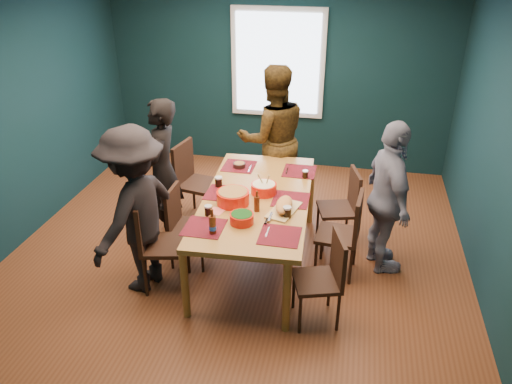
# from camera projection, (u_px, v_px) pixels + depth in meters

# --- Properties ---
(room) EXTENTS (5.01, 5.01, 2.71)m
(room) POSITION_uv_depth(u_px,v_px,m) (243.00, 127.00, 5.30)
(room) COLOR brown
(room) RESTS_ON ground
(dining_table) EXTENTS (1.18, 2.18, 0.81)m
(dining_table) POSITION_uv_depth(u_px,v_px,m) (257.00, 203.00, 5.13)
(dining_table) COLOR #A97C32
(dining_table) RESTS_ON floor
(chair_left_far) EXTENTS (0.52, 0.52, 0.99)m
(chair_left_far) POSITION_uv_depth(u_px,v_px,m) (192.00, 176.00, 6.08)
(chair_left_far) COLOR #321A10
(chair_left_far) RESTS_ON floor
(chair_left_mid) EXTENTS (0.40, 0.40, 0.87)m
(chair_left_mid) POSITION_uv_depth(u_px,v_px,m) (182.00, 220.00, 5.26)
(chair_left_mid) COLOR #321A10
(chair_left_mid) RESTS_ON floor
(chair_left_near) EXTENTS (0.52, 0.52, 0.97)m
(chair_left_near) POSITION_uv_depth(u_px,v_px,m) (155.00, 237.00, 4.86)
(chair_left_near) COLOR #321A10
(chair_left_near) RESTS_ON floor
(chair_right_far) EXTENTS (0.50, 0.50, 0.90)m
(chair_right_far) POSITION_uv_depth(u_px,v_px,m) (345.00, 202.00, 5.58)
(chair_right_far) COLOR #321A10
(chair_right_far) RESTS_ON floor
(chair_right_mid) EXTENTS (0.45, 0.45, 0.92)m
(chair_right_mid) POSITION_uv_depth(u_px,v_px,m) (347.00, 229.00, 5.05)
(chair_right_mid) COLOR #321A10
(chair_right_mid) RESTS_ON floor
(chair_right_near) EXTENTS (0.50, 0.50, 0.89)m
(chair_right_near) POSITION_uv_depth(u_px,v_px,m) (327.00, 273.00, 4.43)
(chair_right_near) COLOR #321A10
(chair_right_near) RESTS_ON floor
(person_far_left) EXTENTS (0.46, 0.65, 1.67)m
(person_far_left) POSITION_uv_depth(u_px,v_px,m) (163.00, 171.00, 5.58)
(person_far_left) COLOR black
(person_far_left) RESTS_ON floor
(person_back) EXTENTS (1.10, 1.00, 1.85)m
(person_back) POSITION_uv_depth(u_px,v_px,m) (273.00, 139.00, 6.21)
(person_back) COLOR black
(person_back) RESTS_ON floor
(person_right) EXTENTS (0.68, 1.04, 1.64)m
(person_right) POSITION_uv_depth(u_px,v_px,m) (388.00, 199.00, 5.03)
(person_right) COLOR silver
(person_right) RESTS_ON floor
(person_near_left) EXTENTS (0.91, 1.23, 1.70)m
(person_near_left) POSITION_uv_depth(u_px,v_px,m) (136.00, 211.00, 4.74)
(person_near_left) COLOR black
(person_near_left) RESTS_ON floor
(bowl_salad) EXTENTS (0.33, 0.33, 0.14)m
(bowl_salad) POSITION_uv_depth(u_px,v_px,m) (233.00, 197.00, 4.94)
(bowl_salad) COLOR red
(bowl_salad) RESTS_ON dining_table
(bowl_dumpling) EXTENTS (0.27, 0.27, 0.25)m
(bowl_dumpling) POSITION_uv_depth(u_px,v_px,m) (264.00, 188.00, 5.14)
(bowl_dumpling) COLOR red
(bowl_dumpling) RESTS_ON dining_table
(bowl_herbs) EXTENTS (0.23, 0.23, 0.10)m
(bowl_herbs) POSITION_uv_depth(u_px,v_px,m) (242.00, 218.00, 4.61)
(bowl_herbs) COLOR red
(bowl_herbs) RESTS_ON dining_table
(cutting_board) EXTENTS (0.32, 0.55, 0.12)m
(cutting_board) POSITION_uv_depth(u_px,v_px,m) (284.00, 206.00, 4.81)
(cutting_board) COLOR tan
(cutting_board) RESTS_ON dining_table
(small_bowl) EXTENTS (0.14, 0.14, 0.06)m
(small_bowl) POSITION_uv_depth(u_px,v_px,m) (239.00, 165.00, 5.72)
(small_bowl) COLOR black
(small_bowl) RESTS_ON dining_table
(beer_bottle_a) EXTENTS (0.07, 0.07, 0.25)m
(beer_bottle_a) POSITION_uv_depth(u_px,v_px,m) (213.00, 225.00, 4.43)
(beer_bottle_a) COLOR #481E0C
(beer_bottle_a) RESTS_ON dining_table
(beer_bottle_b) EXTENTS (0.05, 0.05, 0.21)m
(beer_bottle_b) POSITION_uv_depth(u_px,v_px,m) (257.00, 203.00, 4.79)
(beer_bottle_b) COLOR #481E0C
(beer_bottle_b) RESTS_ON dining_table
(cola_glass_a) EXTENTS (0.07, 0.07, 0.10)m
(cola_glass_a) POSITION_uv_depth(u_px,v_px,m) (208.00, 210.00, 4.74)
(cola_glass_a) COLOR black
(cola_glass_a) RESTS_ON dining_table
(cola_glass_b) EXTENTS (0.08, 0.08, 0.11)m
(cola_glass_b) POSITION_uv_depth(u_px,v_px,m) (287.00, 212.00, 4.69)
(cola_glass_b) COLOR black
(cola_glass_b) RESTS_ON dining_table
(cola_glass_c) EXTENTS (0.06, 0.06, 0.09)m
(cola_glass_c) POSITION_uv_depth(u_px,v_px,m) (305.00, 174.00, 5.46)
(cola_glass_c) COLOR black
(cola_glass_c) RESTS_ON dining_table
(cola_glass_d) EXTENTS (0.08, 0.08, 0.11)m
(cola_glass_d) POSITION_uv_depth(u_px,v_px,m) (219.00, 181.00, 5.27)
(cola_glass_d) COLOR black
(cola_glass_d) RESTS_ON dining_table
(napkin_a) EXTENTS (0.16, 0.16, 0.00)m
(napkin_a) POSITION_uv_depth(u_px,v_px,m) (297.00, 196.00, 5.11)
(napkin_a) COLOR #F57167
(napkin_a) RESTS_ON dining_table
(napkin_b) EXTENTS (0.17, 0.17, 0.00)m
(napkin_b) POSITION_uv_depth(u_px,v_px,m) (216.00, 211.00, 4.82)
(napkin_b) COLOR #F57167
(napkin_b) RESTS_ON dining_table
(napkin_c) EXTENTS (0.20, 0.20, 0.00)m
(napkin_c) POSITION_uv_depth(u_px,v_px,m) (280.00, 240.00, 4.37)
(napkin_c) COLOR #F57167
(napkin_c) RESTS_ON dining_table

